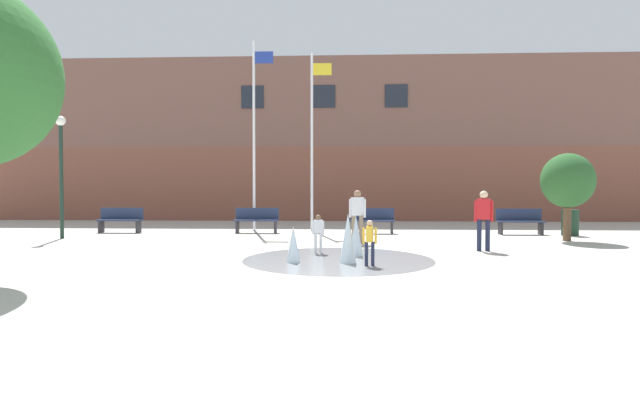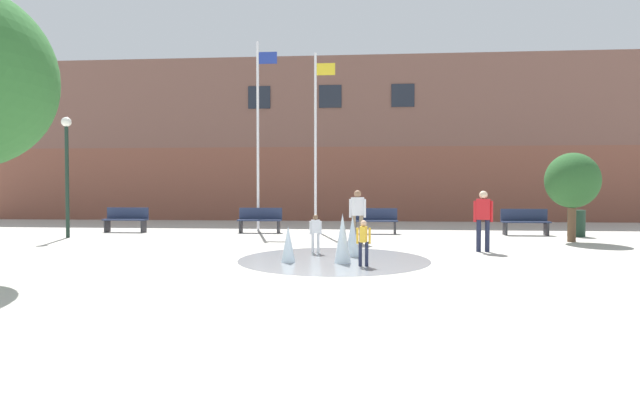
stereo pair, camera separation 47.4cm
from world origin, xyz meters
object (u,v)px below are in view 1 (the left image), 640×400
object	(u,v)px
park_bench_center	(257,220)
park_bench_far_left	(121,220)
street_tree_near_building	(568,181)
park_bench_under_right_flagpole	(372,220)
flagpole_left	(255,130)
trash_can	(570,223)
child_in_fountain	(370,239)
flagpole_right	(313,136)
park_bench_far_right	(520,221)
teen_by_trashcan	(357,212)
adult_watching	(484,216)
lamp_post_left_lane	(61,159)
child_running	(318,231)

from	to	relation	value
park_bench_center	park_bench_far_left	bearing A→B (deg)	-178.55
park_bench_far_left	street_tree_near_building	xyz separation A→B (m)	(15.17, -2.12, 1.39)
park_bench_under_right_flagpole	flagpole_left	xyz separation A→B (m)	(-4.44, 0.96, 3.38)
trash_can	street_tree_near_building	xyz separation A→B (m)	(-0.87, -1.73, 1.42)
child_in_fountain	flagpole_right	xyz separation A→B (m)	(-1.72, 8.36, 3.04)
park_bench_far_right	teen_by_trashcan	size ratio (longest dim) A/B	1.01
child_in_fountain	flagpole_right	distance (m)	9.06
park_bench_far_left	park_bench_far_right	xyz separation A→B (m)	(14.45, -0.05, 0.00)
park_bench_far_right	teen_by_trashcan	world-z (taller)	teen_by_trashcan
flagpole_left	park_bench_far_left	bearing A→B (deg)	-167.57
teen_by_trashcan	park_bench_far_right	bearing A→B (deg)	174.75
child_in_fountain	trash_can	size ratio (longest dim) A/B	1.10
park_bench_center	teen_by_trashcan	world-z (taller)	teen_by_trashcan
child_in_fountain	adult_watching	distance (m)	4.08
park_bench_under_right_flagpole	lamp_post_left_lane	size ratio (longest dim) A/B	0.40
flagpole_left	child_in_fountain	bearing A→B (deg)	-64.72
child_in_fountain	trash_can	bearing A→B (deg)	146.08
trash_can	park_bench_far_left	bearing A→B (deg)	178.60
street_tree_near_building	lamp_post_left_lane	bearing A→B (deg)	-179.96
park_bench_far_left	adult_watching	xyz separation A→B (m)	(11.88, -4.70, 0.45)
adult_watching	flagpole_left	xyz separation A→B (m)	(-7.08, 5.76, 2.93)
park_bench_center	flagpole_right	bearing A→B (deg)	24.95
park_bench_far_left	teen_by_trashcan	size ratio (longest dim) A/B	1.01
flagpole_right	adult_watching	bearing A→B (deg)	-49.90
teen_by_trashcan	flagpole_right	bearing A→B (deg)	-102.44
park_bench_under_right_flagpole	adult_watching	world-z (taller)	adult_watching
teen_by_trashcan	flagpole_left	size ratio (longest dim) A/B	0.22
adult_watching	street_tree_near_building	size ratio (longest dim) A/B	0.58
lamp_post_left_lane	park_bench_under_right_flagpole	bearing A→B (deg)	12.33
park_bench_under_right_flagpole	child_running	xyz separation A→B (m)	(-1.69, -5.44, 0.10)
park_bench_far_left	trash_can	xyz separation A→B (m)	(16.04, -0.39, -0.03)
street_tree_near_building	park_bench_far_right	bearing A→B (deg)	109.19
park_bench_far_left	child_running	xyz separation A→B (m)	(7.56, -5.34, 0.10)
child_running	flagpole_left	bearing A→B (deg)	-83.62
child_in_fountain	child_running	xyz separation A→B (m)	(-1.20, 1.96, 0.00)
park_bench_far_right	child_running	distance (m)	8.69
child_running	flagpole_left	world-z (taller)	flagpole_left
park_bench_center	flagpole_right	distance (m)	3.84
park_bench_far_left	child_in_fountain	world-z (taller)	child_in_fountain
park_bench_far_left	flagpole_right	bearing A→B (deg)	8.57
child_in_fountain	flagpole_left	distance (m)	9.81
park_bench_far_left	park_bench_under_right_flagpole	world-z (taller)	same
park_bench_center	park_bench_under_right_flagpole	world-z (taller)	same
park_bench_far_left	teen_by_trashcan	world-z (taller)	teen_by_trashcan
park_bench_far_left	park_bench_under_right_flagpole	size ratio (longest dim) A/B	1.00
flagpole_left	trash_can	bearing A→B (deg)	-7.36
park_bench_far_right	child_in_fountain	bearing A→B (deg)	-128.17
flagpole_right	child_in_fountain	bearing A→B (deg)	-78.37
teen_by_trashcan	park_bench_far_left	bearing A→B (deg)	-53.11
park_bench_center	lamp_post_left_lane	size ratio (longest dim) A/B	0.40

